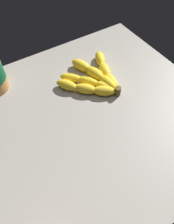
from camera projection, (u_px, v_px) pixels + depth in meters
ground_plane at (88, 118)px, 67.89cm from camera, size 71.40×79.53×3.13cm
banana_bunch at (94, 78)px, 74.01cm from camera, size 22.37×22.95×3.64cm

